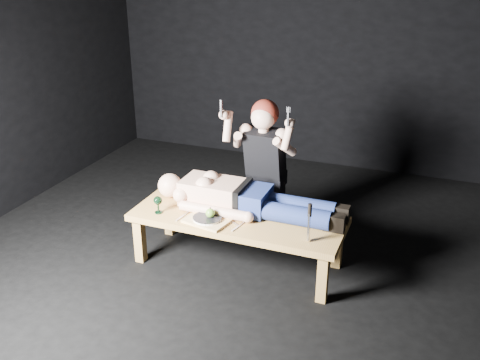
{
  "coord_description": "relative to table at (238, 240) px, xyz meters",
  "views": [
    {
      "loc": [
        1.45,
        -3.76,
        2.47
      ],
      "look_at": [
        0.02,
        -0.02,
        0.75
      ],
      "focal_mm": 40.66,
      "sensor_mm": 36.0,
      "label": 1
    }
  ],
  "objects": [
    {
      "name": "back_wall",
      "position": [
        -0.02,
        2.57,
        1.27
      ],
      "size": [
        5.0,
        0.0,
        5.0
      ],
      "primitive_type": "plane",
      "rotation": [
        1.57,
        0.0,
        0.0
      ],
      "color": "black",
      "rests_on": "ground"
    },
    {
      "name": "ground",
      "position": [
        -0.02,
        0.07,
        -0.23
      ],
      "size": [
        5.0,
        5.0,
        0.0
      ],
      "primitive_type": "plane",
      "color": "black",
      "rests_on": "ground"
    },
    {
      "name": "plate",
      "position": [
        -0.19,
        -0.18,
        0.25
      ],
      "size": [
        0.27,
        0.27,
        0.02
      ],
      "primitive_type": "cylinder",
      "rotation": [
        0.0,
        0.0,
        -0.19
      ],
      "color": "white",
      "rests_on": "serving_tray"
    },
    {
      "name": "lying_man",
      "position": [
        0.06,
        0.12,
        0.36
      ],
      "size": [
        1.81,
        0.57,
        0.27
      ],
      "primitive_type": null,
      "rotation": [
        0.0,
        0.0,
        -0.01
      ],
      "color": "tan",
      "rests_on": "table"
    },
    {
      "name": "table",
      "position": [
        0.0,
        0.0,
        0.0
      ],
      "size": [
        1.75,
        0.67,
        0.45
      ],
      "primitive_type": "cube",
      "rotation": [
        0.0,
        0.0,
        -0.01
      ],
      "color": "#AC8540",
      "rests_on": "ground"
    },
    {
      "name": "spoon_flat",
      "position": [
        -0.02,
        -0.11,
        0.23
      ],
      "size": [
        0.16,
        0.12,
        0.01
      ],
      "primitive_type": "cube",
      "rotation": [
        0.0,
        0.0,
        0.98
      ],
      "color": "#B2B2B7",
      "rests_on": "table"
    },
    {
      "name": "apple",
      "position": [
        -0.17,
        -0.17,
        0.3
      ],
      "size": [
        0.07,
        0.07,
        0.07
      ],
      "primitive_type": "sphere",
      "color": "#529922",
      "rests_on": "plate"
    },
    {
      "name": "goblet",
      "position": [
        -0.63,
        -0.18,
        0.3
      ],
      "size": [
        0.07,
        0.07,
        0.15
      ],
      "primitive_type": null,
      "rotation": [
        0.0,
        0.0,
        -0.01
      ],
      "color": "black",
      "rests_on": "table"
    },
    {
      "name": "fork_flat",
      "position": [
        -0.42,
        -0.17,
        0.23
      ],
      "size": [
        0.04,
        0.19,
        0.01
      ],
      "primitive_type": "cube",
      "rotation": [
        0.0,
        0.0,
        -0.13
      ],
      "color": "#B2B2B7",
      "rests_on": "table"
    },
    {
      "name": "serving_tray",
      "position": [
        -0.19,
        -0.18,
        0.24
      ],
      "size": [
        0.39,
        0.31,
        0.02
      ],
      "primitive_type": "cube",
      "rotation": [
        0.0,
        0.0,
        -0.19
      ],
      "color": "tan",
      "rests_on": "table"
    },
    {
      "name": "kneeling_woman",
      "position": [
        0.05,
        0.63,
        0.44
      ],
      "size": [
        0.75,
        0.83,
        1.34
      ],
      "primitive_type": null,
      "rotation": [
        0.0,
        0.0,
        -0.05
      ],
      "color": "black",
      "rests_on": "ground"
    },
    {
      "name": "carving_knife",
      "position": [
        0.64,
        -0.2,
        0.38
      ],
      "size": [
        0.04,
        0.04,
        0.31
      ],
      "primitive_type": null,
      "rotation": [
        0.0,
        0.0,
        -0.01
      ],
      "color": "#B2B2B7",
      "rests_on": "table"
    },
    {
      "name": "knife_flat",
      "position": [
        0.07,
        -0.17,
        0.23
      ],
      "size": [
        0.06,
        0.18,
        0.01
      ],
      "primitive_type": "cube",
      "rotation": [
        0.0,
        0.0,
        -0.21
      ],
      "color": "#B2B2B7",
      "rests_on": "table"
    }
  ]
}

